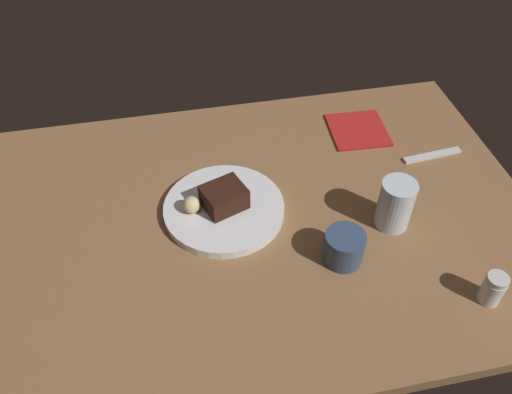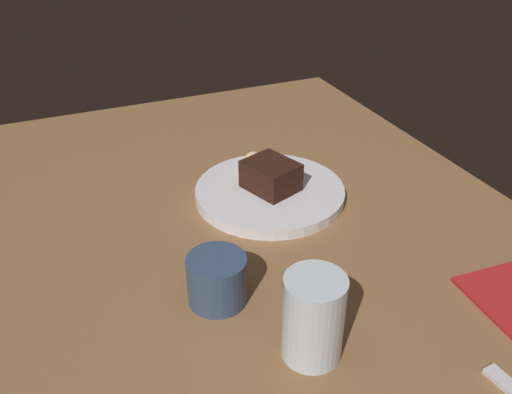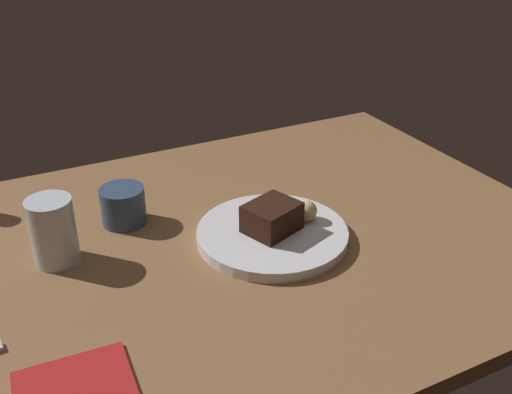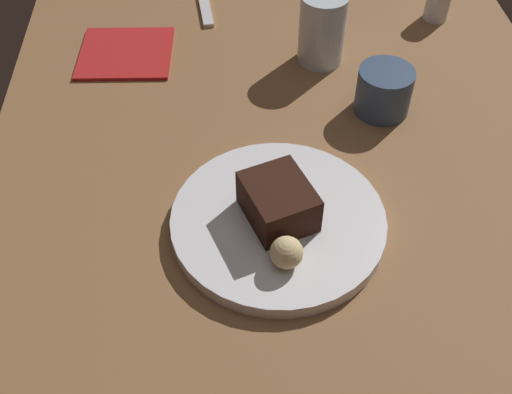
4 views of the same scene
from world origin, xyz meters
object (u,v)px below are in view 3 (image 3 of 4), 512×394
at_px(water_glass, 53,231).
at_px(coffee_cup, 123,206).
at_px(dessert_plate, 272,234).
at_px(chocolate_cake_slice, 272,217).
at_px(bread_roll, 306,211).

relative_size(water_glass, coffee_cup, 1.40).
height_order(dessert_plate, water_glass, water_glass).
distance_m(dessert_plate, chocolate_cake_slice, 0.04).
relative_size(bread_roll, water_glass, 0.33).
relative_size(dessert_plate, coffee_cup, 3.27).
height_order(chocolate_cake_slice, water_glass, water_glass).
bearing_deg(water_glass, chocolate_cake_slice, 163.34).
xyz_separation_m(bread_roll, water_glass, (0.41, -0.10, 0.02)).
xyz_separation_m(water_glass, coffee_cup, (-0.13, -0.07, -0.02)).
bearing_deg(coffee_cup, chocolate_cake_slice, 140.40).
bearing_deg(dessert_plate, coffee_cup, -39.26).
distance_m(chocolate_cake_slice, bread_roll, 0.07).
xyz_separation_m(dessert_plate, coffee_cup, (0.21, -0.17, 0.02)).
bearing_deg(water_glass, coffee_cup, -151.47).
distance_m(bread_roll, coffee_cup, 0.33).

